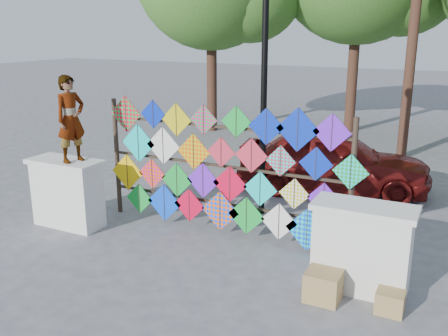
{
  "coord_description": "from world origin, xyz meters",
  "views": [
    {
      "loc": [
        3.82,
        -6.78,
        3.62
      ],
      "look_at": [
        0.16,
        0.6,
        1.28
      ],
      "focal_mm": 40.0,
      "sensor_mm": 36.0,
      "label": 1
    }
  ],
  "objects_px": {
    "sedan": "(333,160)",
    "lamppost": "(264,78)",
    "vendor_woman": "(71,119)",
    "kite_rack": "(222,170)"
  },
  "relations": [
    {
      "from": "kite_rack",
      "to": "sedan",
      "type": "distance_m",
      "value": 3.55
    },
    {
      "from": "sedan",
      "to": "lamppost",
      "type": "distance_m",
      "value": 2.98
    },
    {
      "from": "kite_rack",
      "to": "vendor_woman",
      "type": "xyz_separation_m",
      "value": [
        -2.51,
        -0.93,
        0.86
      ]
    },
    {
      "from": "sedan",
      "to": "kite_rack",
      "type": "bearing_deg",
      "value": 150.1
    },
    {
      "from": "vendor_woman",
      "to": "lamppost",
      "type": "relative_size",
      "value": 0.35
    },
    {
      "from": "kite_rack",
      "to": "lamppost",
      "type": "bearing_deg",
      "value": 78.64
    },
    {
      "from": "sedan",
      "to": "lamppost",
      "type": "xyz_separation_m",
      "value": [
        -0.9,
        -2.04,
        1.97
      ]
    },
    {
      "from": "kite_rack",
      "to": "sedan",
      "type": "relative_size",
      "value": 1.17
    },
    {
      "from": "vendor_woman",
      "to": "sedan",
      "type": "xyz_separation_m",
      "value": [
        3.67,
        4.24,
        -1.33
      ]
    },
    {
      "from": "sedan",
      "to": "lamppost",
      "type": "bearing_deg",
      "value": 145.54
    }
  ]
}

